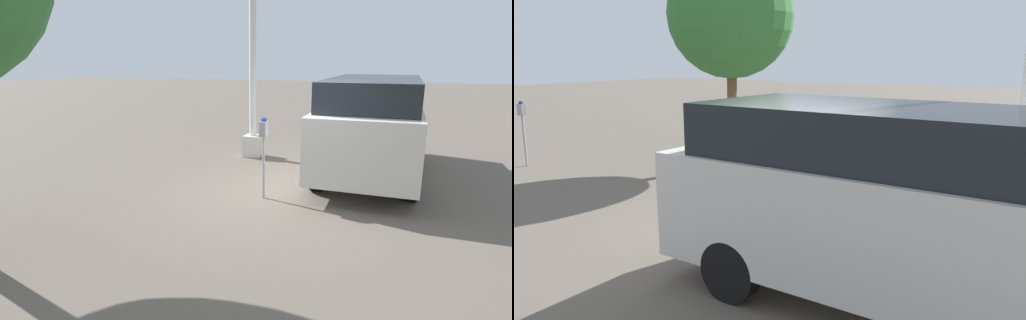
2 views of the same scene
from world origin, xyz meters
TOP-DOWN VIEW (x-y plane):
  - ground_plane at (0.00, 0.00)m, footprint 80.00×80.00m
  - parking_meter_near at (-0.09, 0.37)m, footprint 0.20×0.11m
  - lamp_post at (2.94, 1.59)m, footprint 0.44×0.44m
  - parked_van at (2.18, -1.39)m, footprint 5.15×2.11m

SIDE VIEW (x-z plane):
  - ground_plane at x=0.00m, z-range 0.00..0.00m
  - parking_meter_near at x=-0.09m, z-range 0.35..1.85m
  - parked_van at x=2.18m, z-range 0.09..2.18m
  - lamp_post at x=2.94m, z-range -0.92..5.26m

